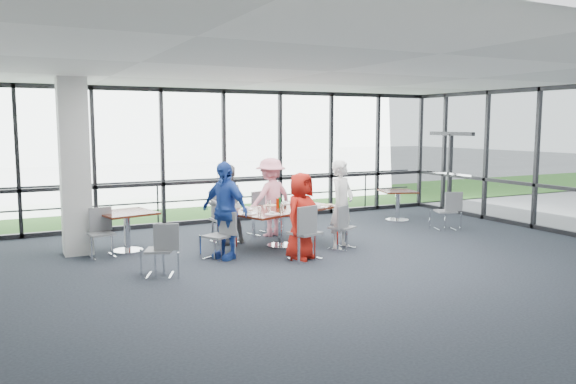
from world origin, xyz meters
name	(u,v)px	position (x,y,z in m)	size (l,w,h in m)	color
floor	(330,269)	(0.00, 0.00, -0.01)	(12.00, 10.00, 0.02)	black
ceiling	(332,71)	(0.00, 0.00, 3.20)	(12.00, 10.00, 0.04)	white
curtain_wall_back	(224,156)	(0.00, 5.00, 1.60)	(12.00, 0.10, 3.20)	white
exit_door	(450,173)	(6.00, 3.75, 1.05)	(0.12, 1.60, 2.10)	black
structural_column	(75,167)	(-3.60, 3.00, 1.60)	(0.50, 0.50, 3.20)	silver
apron	(171,199)	(0.00, 10.00, -0.02)	(80.00, 70.00, 0.02)	slate
grass_strip	(189,206)	(0.00, 8.00, 0.01)	(80.00, 5.00, 0.01)	#29621C
hangar_main	(144,115)	(4.00, 32.00, 3.00)	(24.00, 10.00, 6.00)	silver
guard_rail	(216,199)	(0.00, 5.60, 0.50)	(0.06, 0.06, 12.00)	#2D2D33
main_table	(281,214)	(0.02, 1.88, 0.65)	(2.47, 1.89, 0.75)	#3E1513
side_table_left	(127,217)	(-2.75, 2.76, 0.65)	(1.13, 1.13, 0.75)	#3E1513
side_table_right	(398,196)	(3.87, 3.24, 0.62)	(0.99, 0.99, 0.75)	#3E1513
diner_near_left	(301,216)	(-0.13, 0.79, 0.77)	(0.75, 0.49, 1.54)	red
diner_near_right	(342,204)	(0.99, 1.23, 0.85)	(0.62, 0.45, 1.69)	silver
diner_far_left	(226,205)	(-0.86, 2.58, 0.79)	(0.77, 0.47, 1.58)	gray
diner_far_right	(271,197)	(0.27, 2.92, 0.83)	(1.07, 0.55, 1.66)	pink
diner_end	(225,210)	(-1.31, 1.44, 0.86)	(1.01, 0.55, 1.72)	#2043A0
chair_main_nl	(305,233)	(-0.09, 0.71, 0.48)	(0.47, 0.47, 0.95)	slate
chair_main_nr	(342,228)	(0.94, 1.14, 0.42)	(0.41, 0.41, 0.83)	slate
chair_main_fl	(224,219)	(-0.86, 2.70, 0.47)	(0.46, 0.46, 0.95)	slate
chair_main_fr	(260,214)	(0.13, 3.16, 0.45)	(0.44, 0.44, 0.89)	slate
chair_main_end	(217,236)	(-1.45, 1.42, 0.42)	(0.41, 0.41, 0.83)	slate
chair_spare_la	(159,250)	(-2.64, 0.76, 0.42)	(0.41, 0.41, 0.83)	slate
chair_spare_lb	(101,234)	(-3.25, 2.48, 0.43)	(0.42, 0.42, 0.86)	slate
chair_spare_r	(446,211)	(4.07, 1.76, 0.43)	(0.42, 0.42, 0.85)	slate
plate_nl	(272,214)	(-0.45, 1.27, 0.76)	(0.28, 0.28, 0.01)	white
plate_nr	(318,207)	(0.73, 1.68, 0.76)	(0.25, 0.25, 0.01)	white
plate_fl	(247,209)	(-0.63, 2.03, 0.76)	(0.23, 0.23, 0.01)	white
plate_fr	(285,203)	(0.35, 2.41, 0.76)	(0.25, 0.25, 0.01)	white
plate_end	(249,214)	(-0.81, 1.51, 0.76)	(0.28, 0.28, 0.01)	white
tumbler_a	(282,207)	(-0.11, 1.58, 0.82)	(0.07, 0.07, 0.14)	white
tumbler_b	(299,204)	(0.37, 1.81, 0.82)	(0.07, 0.07, 0.14)	white
tumbler_c	(269,203)	(-0.10, 2.20, 0.81)	(0.06, 0.06, 0.13)	white
tumbler_d	(259,210)	(-0.60, 1.51, 0.81)	(0.06, 0.06, 0.13)	white
menu_a	(296,212)	(0.04, 1.30, 0.75)	(0.29, 0.20, 0.00)	silver
menu_b	(327,205)	(1.05, 1.89, 0.75)	(0.28, 0.19, 0.00)	silver
menu_c	(271,205)	(0.02, 2.36, 0.75)	(0.33, 0.23, 0.00)	silver
condiment_caddy	(283,207)	(0.09, 1.95, 0.77)	(0.10, 0.07, 0.04)	black
ketchup_bottle	(277,203)	(-0.01, 1.98, 0.84)	(0.06, 0.06, 0.18)	#941900
green_bottle	(280,202)	(0.04, 1.99, 0.85)	(0.05, 0.05, 0.20)	#126523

